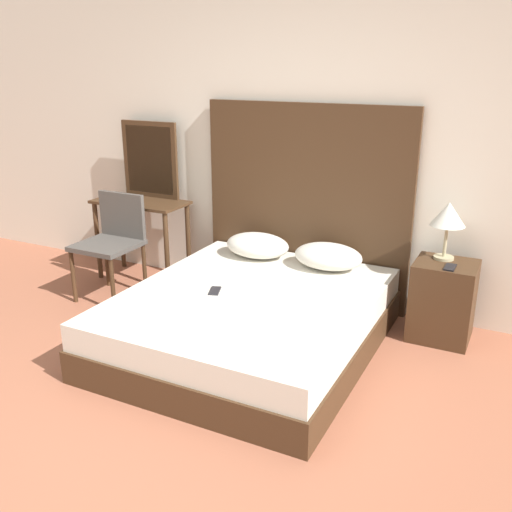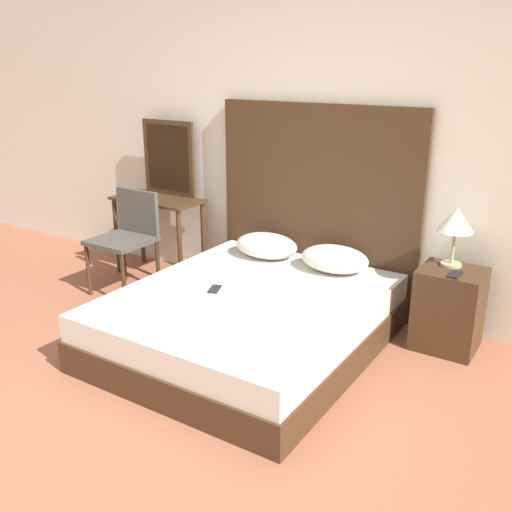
% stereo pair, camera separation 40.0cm
% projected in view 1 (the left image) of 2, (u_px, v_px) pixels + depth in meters
% --- Properties ---
extents(ground_plane, '(16.00, 16.00, 0.00)m').
position_uv_depth(ground_plane, '(118.00, 464.00, 2.93)').
color(ground_plane, '#9E5B42').
extents(wall_back, '(10.00, 0.06, 2.70)m').
position_uv_depth(wall_back, '(308.00, 140.00, 4.62)').
color(wall_back, silver).
rests_on(wall_back, ground_plane).
extents(bed, '(1.69, 1.98, 0.41)m').
position_uv_depth(bed, '(250.00, 321.00, 4.07)').
color(bed, '#422B19').
rests_on(bed, ground_plane).
extents(headboard, '(1.77, 0.05, 1.65)m').
position_uv_depth(headboard, '(305.00, 205.00, 4.72)').
color(headboard, '#422B19').
rests_on(headboard, ground_plane).
extents(pillow_left, '(0.54, 0.39, 0.20)m').
position_uv_depth(pillow_left, '(257.00, 245.00, 4.73)').
color(pillow_left, silver).
rests_on(pillow_left, bed).
extents(pillow_right, '(0.54, 0.39, 0.20)m').
position_uv_depth(pillow_right, '(328.00, 256.00, 4.47)').
color(pillow_right, silver).
rests_on(pillow_right, bed).
extents(phone_on_bed, '(0.12, 0.17, 0.01)m').
position_uv_depth(phone_on_bed, '(215.00, 291.00, 4.04)').
color(phone_on_bed, '#232328').
rests_on(phone_on_bed, bed).
extents(nightstand, '(0.43, 0.39, 0.59)m').
position_uv_depth(nightstand, '(443.00, 301.00, 4.17)').
color(nightstand, '#422B19').
rests_on(nightstand, ground_plane).
extents(table_lamp, '(0.25, 0.25, 0.42)m').
position_uv_depth(table_lamp, '(448.00, 216.00, 4.05)').
color(table_lamp, tan).
rests_on(table_lamp, nightstand).
extents(phone_on_nightstand, '(0.07, 0.15, 0.01)m').
position_uv_depth(phone_on_nightstand, '(450.00, 267.00, 3.97)').
color(phone_on_nightstand, black).
rests_on(phone_on_nightstand, nightstand).
extents(vanity_desk, '(0.86, 0.42, 0.75)m').
position_uv_depth(vanity_desk, '(141.00, 217.00, 5.23)').
color(vanity_desk, '#422B19').
rests_on(vanity_desk, ground_plane).
extents(vanity_mirror, '(0.59, 0.03, 0.69)m').
position_uv_depth(vanity_mirror, '(150.00, 160.00, 5.22)').
color(vanity_mirror, '#422B19').
rests_on(vanity_mirror, vanity_desk).
extents(chair, '(0.48, 0.48, 0.89)m').
position_uv_depth(chair, '(113.00, 237.00, 4.88)').
color(chair, '#4C4742').
rests_on(chair, ground_plane).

